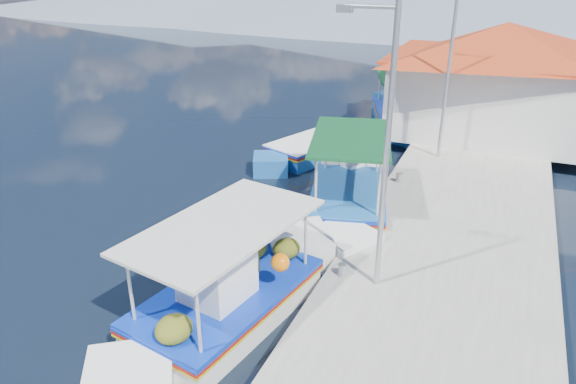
% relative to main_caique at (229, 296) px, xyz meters
% --- Properties ---
extents(ground, '(160.00, 160.00, 0.00)m').
position_rel_main_caique_xyz_m(ground, '(-1.80, -0.27, -0.49)').
color(ground, black).
rests_on(ground, ground).
extents(quay, '(5.00, 44.00, 0.50)m').
position_rel_main_caique_xyz_m(quay, '(4.10, 5.73, -0.24)').
color(quay, '#AEAAA3').
rests_on(quay, ground).
extents(bollards, '(0.20, 17.20, 0.30)m').
position_rel_main_caique_xyz_m(bollards, '(2.00, 4.98, 0.16)').
color(bollards, '#A5A8AD').
rests_on(bollards, quay).
extents(main_caique, '(3.09, 7.55, 2.53)m').
position_rel_main_caique_xyz_m(main_caique, '(0.00, 0.00, 0.00)').
color(main_caique, white).
rests_on(main_caique, ground).
extents(caique_green_canopy, '(3.35, 7.05, 2.72)m').
position_rel_main_caique_xyz_m(caique_green_canopy, '(0.88, 5.97, -0.08)').
color(caique_green_canopy, white).
rests_on(caique_green_canopy, ground).
extents(caique_blue_hull, '(3.20, 5.74, 1.09)m').
position_rel_main_caique_xyz_m(caique_blue_hull, '(-1.98, 10.08, -0.19)').
color(caique_blue_hull, '#1C5AA9').
rests_on(caique_blue_hull, ground).
extents(caique_far, '(3.64, 6.88, 2.55)m').
position_rel_main_caique_xyz_m(caique_far, '(0.23, 16.05, -0.01)').
color(caique_far, '#1C5AA9').
rests_on(caique_far, ground).
extents(harbor_building, '(10.49, 10.49, 4.40)m').
position_rel_main_caique_xyz_m(harbor_building, '(4.40, 14.73, 2.29)').
color(harbor_building, silver).
rests_on(harbor_building, quay).
extents(lamp_post_near, '(1.21, 0.14, 6.00)m').
position_rel_main_caique_xyz_m(lamp_post_near, '(2.71, 1.73, 3.37)').
color(lamp_post_near, '#A5A8AD').
rests_on(lamp_post_near, quay).
extents(lamp_post_far, '(1.21, 0.14, 6.00)m').
position_rel_main_caique_xyz_m(lamp_post_far, '(2.71, 10.73, 3.37)').
color(lamp_post_far, '#A5A8AD').
rests_on(lamp_post_far, quay).
extents(mountain_ridge, '(171.40, 96.00, 5.50)m').
position_rel_main_caique_xyz_m(mountain_ridge, '(4.74, 55.73, 1.55)').
color(mountain_ridge, slate).
rests_on(mountain_ridge, ground).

